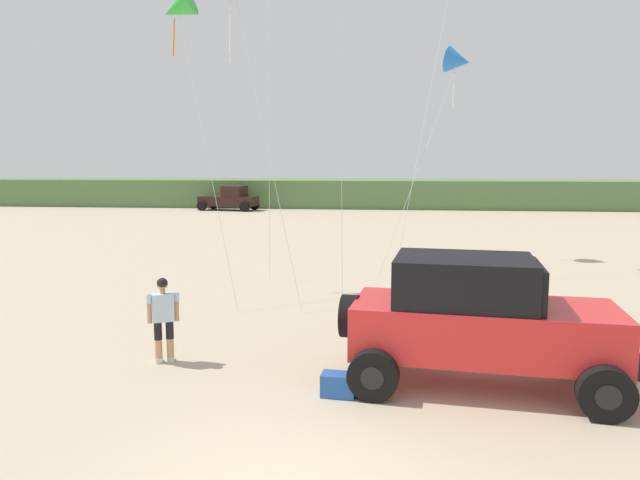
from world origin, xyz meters
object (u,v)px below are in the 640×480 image
Objects in this scene: jeep at (479,318)px; cooler_box at (338,385)px; person_watching at (163,315)px; kite_green_box at (458,61)px; kite_black_sled at (178,8)px; distant_pickup at (230,199)px.

cooler_box is (-2.36, -0.71, -1.01)m from jeep.
kite_green_box is (7.03, 14.04, 6.92)m from person_watching.
jeep is at bearing -5.80° from person_watching.
person_watching is at bearing -116.60° from kite_green_box.
jeep reaches higher than cooler_box.
cooler_box is at bearing -20.54° from person_watching.
kite_green_box reaches higher than person_watching.
cooler_box is 0.06× the size of kite_black_sled.
person_watching is at bearing -74.05° from kite_black_sled.
jeep is 8.87× the size of cooler_box.
person_watching is at bearing 164.32° from cooler_box.
kite_green_box is at bearing 81.87° from cooler_box.
jeep is at bearing -68.92° from distant_pickup.
person_watching is (-5.86, 0.59, -0.26)m from jeep.
cooler_box is 39.13m from distant_pickup.
jeep is 2.67m from cooler_box.
person_watching is at bearing 174.20° from jeep.
kite_green_box is (3.54, 15.35, 7.67)m from cooler_box.
kite_black_sled is at bearing 135.11° from jeep.
distant_pickup is 30.29m from kite_black_sled.
jeep is 16.12m from kite_green_box.
jeep is 0.55× the size of kite_black_sled.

